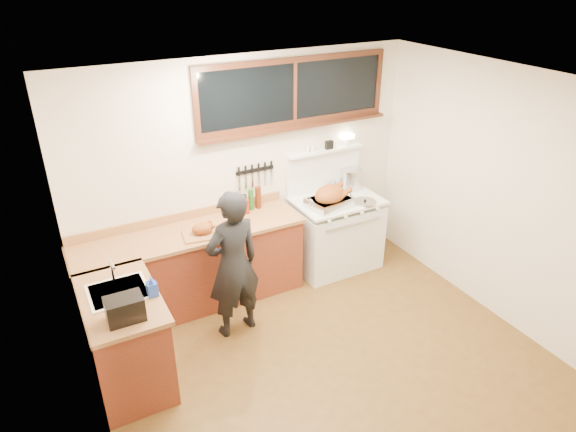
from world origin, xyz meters
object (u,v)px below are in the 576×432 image
man (233,265)px  cutting_board (203,230)px  roast_turkey (330,198)px  vintage_stove (335,231)px

man → cutting_board: bearing=102.5°
roast_turkey → man: bearing=-161.3°
vintage_stove → roast_turkey: 0.58m
vintage_stove → man: 1.72m
roast_turkey → vintage_stove: bearing=36.4°
cutting_board → vintage_stove: bearing=3.1°
vintage_stove → man: bearing=-159.1°
vintage_stove → cutting_board: size_ratio=3.52×
man → cutting_board: man is taller
cutting_board → roast_turkey: (1.52, -0.04, 0.05)m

